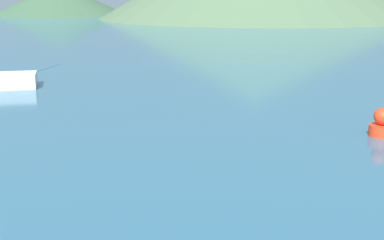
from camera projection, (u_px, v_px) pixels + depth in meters
name	position (u px, v px, depth m)	size (l,w,h in m)	color
buoy_marker	(382.00, 124.00, 17.17)	(0.81, 0.81, 0.93)	red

